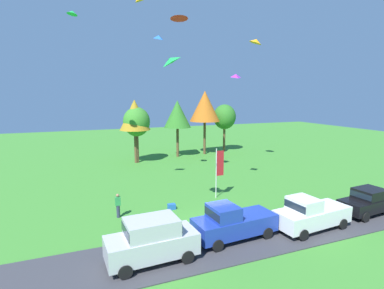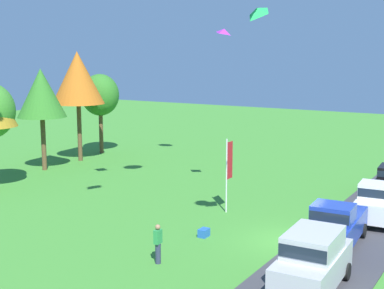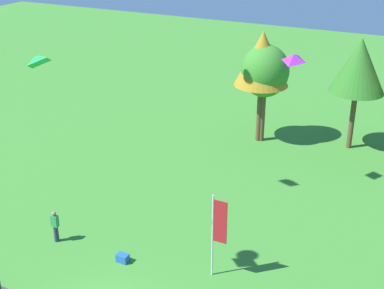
{
  "view_description": "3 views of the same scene",
  "coord_description": "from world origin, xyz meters",
  "px_view_note": "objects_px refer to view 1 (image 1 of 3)",
  "views": [
    {
      "loc": [
        -8.04,
        -16.44,
        8.44
      ],
      "look_at": [
        0.24,
        4.14,
        4.77
      ],
      "focal_mm": 28.0,
      "sensor_mm": 36.0,
      "label": 1
    },
    {
      "loc": [
        -22.93,
        -8.64,
        8.68
      ],
      "look_at": [
        -0.76,
        5.03,
        4.33
      ],
      "focal_mm": 50.0,
      "sensor_mm": 36.0,
      "label": 2
    },
    {
      "loc": [
        10.85,
        -13.33,
        15.44
      ],
      "look_at": [
        1.19,
        5.87,
        5.86
      ],
      "focal_mm": 50.0,
      "sensor_mm": 36.0,
      "label": 3
    }
  ],
  "objects_px": {
    "kite_diamond_topmost": "(236,76)",
    "tree_center_back": "(137,122)",
    "kite_delta_mid_center": "(72,13)",
    "kite_delta_low_drifter": "(179,17)",
    "kite_delta_over_trees": "(256,41)",
    "car_suv_far_end": "(152,239)",
    "cooler_box": "(172,207)",
    "person_beside_suv": "(118,205)",
    "tree_left_of_center": "(225,117)",
    "car_sedan_mid_row": "(368,200)",
    "kite_diamond_near_flag": "(169,60)",
    "tree_lone_near": "(135,115)",
    "tree_right_of_center": "(177,114)",
    "tree_far_left": "(205,106)",
    "car_pickup_near_entrance": "(310,213)",
    "kite_diamond_high_left": "(159,37)",
    "car_pickup_by_flagpole": "(232,222)",
    "flag_banner": "(219,167)"
  },
  "relations": [
    {
      "from": "cooler_box",
      "to": "kite_diamond_topmost",
      "type": "bearing_deg",
      "value": 21.22
    },
    {
      "from": "car_sedan_mid_row",
      "to": "tree_far_left",
      "type": "relative_size",
      "value": 0.5
    },
    {
      "from": "tree_center_back",
      "to": "kite_delta_low_drifter",
      "type": "relative_size",
      "value": 4.56
    },
    {
      "from": "tree_far_left",
      "to": "cooler_box",
      "type": "height_order",
      "value": "tree_far_left"
    },
    {
      "from": "tree_left_of_center",
      "to": "car_sedan_mid_row",
      "type": "bearing_deg",
      "value": -94.37
    },
    {
      "from": "kite_diamond_topmost",
      "to": "tree_center_back",
      "type": "bearing_deg",
      "value": 112.67
    },
    {
      "from": "kite_diamond_near_flag",
      "to": "person_beside_suv",
      "type": "bearing_deg",
      "value": 134.41
    },
    {
      "from": "kite_delta_over_trees",
      "to": "kite_delta_low_drifter",
      "type": "bearing_deg",
      "value": -158.68
    },
    {
      "from": "kite_diamond_near_flag",
      "to": "kite_delta_mid_center",
      "type": "height_order",
      "value": "kite_delta_mid_center"
    },
    {
      "from": "kite_delta_mid_center",
      "to": "kite_delta_low_drifter",
      "type": "bearing_deg",
      "value": -28.18
    },
    {
      "from": "tree_center_back",
      "to": "kite_delta_mid_center",
      "type": "height_order",
      "value": "kite_delta_mid_center"
    },
    {
      "from": "car_sedan_mid_row",
      "to": "flag_banner",
      "type": "height_order",
      "value": "flag_banner"
    },
    {
      "from": "tree_lone_near",
      "to": "tree_left_of_center",
      "type": "distance_m",
      "value": 14.24
    },
    {
      "from": "kite_diamond_high_left",
      "to": "car_pickup_by_flagpole",
      "type": "bearing_deg",
      "value": -87.52
    },
    {
      "from": "tree_right_of_center",
      "to": "tree_far_left",
      "type": "distance_m",
      "value": 4.31
    },
    {
      "from": "flag_banner",
      "to": "kite_delta_mid_center",
      "type": "bearing_deg",
      "value": 140.66
    },
    {
      "from": "kite_delta_low_drifter",
      "to": "kite_delta_mid_center",
      "type": "bearing_deg",
      "value": 151.82
    },
    {
      "from": "person_beside_suv",
      "to": "kite_delta_over_trees",
      "type": "relative_size",
      "value": 1.21
    },
    {
      "from": "car_sedan_mid_row",
      "to": "tree_left_of_center",
      "type": "xyz_separation_m",
      "value": [
        1.94,
        25.46,
        4.16
      ]
    },
    {
      "from": "kite_delta_over_trees",
      "to": "car_suv_far_end",
      "type": "bearing_deg",
      "value": -135.9
    },
    {
      "from": "car_pickup_by_flagpole",
      "to": "kite_delta_low_drifter",
      "type": "distance_m",
      "value": 17.66
    },
    {
      "from": "car_pickup_near_entrance",
      "to": "flag_banner",
      "type": "relative_size",
      "value": 1.23
    },
    {
      "from": "car_suv_far_end",
      "to": "kite_delta_mid_center",
      "type": "height_order",
      "value": "kite_delta_mid_center"
    },
    {
      "from": "person_beside_suv",
      "to": "kite_diamond_topmost",
      "type": "relative_size",
      "value": 2.27
    },
    {
      "from": "car_pickup_near_entrance",
      "to": "kite_delta_low_drifter",
      "type": "relative_size",
      "value": 3.35
    },
    {
      "from": "tree_right_of_center",
      "to": "tree_left_of_center",
      "type": "distance_m",
      "value": 7.92
    },
    {
      "from": "person_beside_suv",
      "to": "kite_diamond_near_flag",
      "type": "height_order",
      "value": "kite_diamond_near_flag"
    },
    {
      "from": "tree_lone_near",
      "to": "tree_right_of_center",
      "type": "relative_size",
      "value": 1.02
    },
    {
      "from": "person_beside_suv",
      "to": "kite_diamond_topmost",
      "type": "height_order",
      "value": "kite_diamond_topmost"
    },
    {
      "from": "car_pickup_near_entrance",
      "to": "kite_diamond_topmost",
      "type": "bearing_deg",
      "value": 91.42
    },
    {
      "from": "tree_left_of_center",
      "to": "kite_diamond_high_left",
      "type": "xyz_separation_m",
      "value": [
        -13.39,
        -12.15,
        8.44
      ]
    },
    {
      "from": "car_pickup_by_flagpole",
      "to": "kite_diamond_high_left",
      "type": "xyz_separation_m",
      "value": [
        -0.56,
        13.01,
        12.53
      ]
    },
    {
      "from": "car_pickup_near_entrance",
      "to": "tree_right_of_center",
      "type": "xyz_separation_m",
      "value": [
        -0.17,
        24.79,
        4.76
      ]
    },
    {
      "from": "kite_delta_low_drifter",
      "to": "kite_diamond_topmost",
      "type": "bearing_deg",
      "value": -28.97
    },
    {
      "from": "cooler_box",
      "to": "kite_delta_mid_center",
      "type": "distance_m",
      "value": 19.05
    },
    {
      "from": "tree_right_of_center",
      "to": "tree_far_left",
      "type": "relative_size",
      "value": 0.86
    },
    {
      "from": "car_pickup_by_flagpole",
      "to": "tree_far_left",
      "type": "relative_size",
      "value": 0.57
    },
    {
      "from": "tree_far_left",
      "to": "kite_delta_mid_center",
      "type": "distance_m",
      "value": 21.06
    },
    {
      "from": "tree_lone_near",
      "to": "kite_diamond_near_flag",
      "type": "bearing_deg",
      "value": -94.93
    },
    {
      "from": "car_suv_far_end",
      "to": "kite_delta_over_trees",
      "type": "bearing_deg",
      "value": 44.1
    },
    {
      "from": "tree_left_of_center",
      "to": "kite_delta_over_trees",
      "type": "relative_size",
      "value": 5.01
    },
    {
      "from": "cooler_box",
      "to": "kite_diamond_topmost",
      "type": "height_order",
      "value": "kite_diamond_topmost"
    },
    {
      "from": "tree_far_left",
      "to": "car_pickup_by_flagpole",
      "type": "bearing_deg",
      "value": -110.73
    },
    {
      "from": "kite_diamond_topmost",
      "to": "kite_diamond_high_left",
      "type": "height_order",
      "value": "kite_diamond_high_left"
    },
    {
      "from": "car_suv_far_end",
      "to": "kite_diamond_near_flag",
      "type": "height_order",
      "value": "kite_diamond_near_flag"
    },
    {
      "from": "tree_far_left",
      "to": "tree_left_of_center",
      "type": "relative_size",
      "value": 1.28
    },
    {
      "from": "tree_center_back",
      "to": "flag_banner",
      "type": "relative_size",
      "value": 1.68
    },
    {
      "from": "kite_diamond_high_left",
      "to": "kite_diamond_topmost",
      "type": "bearing_deg",
      "value": -39.38
    },
    {
      "from": "car_sedan_mid_row",
      "to": "person_beside_suv",
      "type": "height_order",
      "value": "car_sedan_mid_row"
    },
    {
      "from": "car_pickup_by_flagpole",
      "to": "tree_lone_near",
      "type": "height_order",
      "value": "tree_lone_near"
    }
  ]
}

